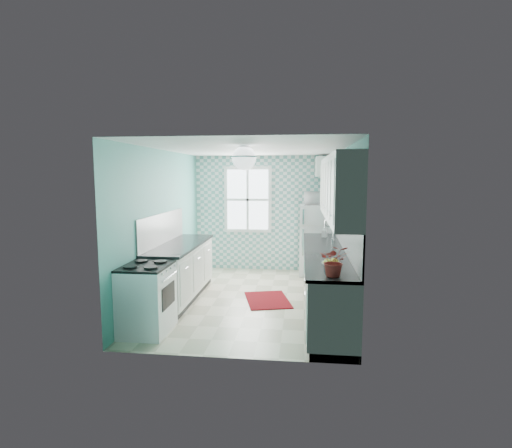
# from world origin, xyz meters

# --- Properties ---
(floor) EXTENTS (3.00, 4.40, 0.02)m
(floor) POSITION_xyz_m (0.00, 0.00, -0.01)
(floor) COLOR beige
(floor) RESTS_ON ground
(ceiling) EXTENTS (3.00, 4.40, 0.02)m
(ceiling) POSITION_xyz_m (0.00, 0.00, 2.51)
(ceiling) COLOR white
(ceiling) RESTS_ON wall_back
(wall_back) EXTENTS (3.00, 0.02, 2.50)m
(wall_back) POSITION_xyz_m (0.00, 2.21, 1.25)
(wall_back) COLOR #52A89D
(wall_back) RESTS_ON floor
(wall_front) EXTENTS (3.00, 0.02, 2.50)m
(wall_front) POSITION_xyz_m (0.00, -2.21, 1.25)
(wall_front) COLOR #52A89D
(wall_front) RESTS_ON floor
(wall_left) EXTENTS (0.02, 4.40, 2.50)m
(wall_left) POSITION_xyz_m (-1.51, 0.00, 1.25)
(wall_left) COLOR #52A89D
(wall_left) RESTS_ON floor
(wall_right) EXTENTS (0.02, 4.40, 2.50)m
(wall_right) POSITION_xyz_m (1.51, 0.00, 1.25)
(wall_right) COLOR #52A89D
(wall_right) RESTS_ON floor
(accent_wall) EXTENTS (3.00, 0.01, 2.50)m
(accent_wall) POSITION_xyz_m (0.00, 2.19, 1.25)
(accent_wall) COLOR #63A39E
(accent_wall) RESTS_ON wall_back
(window) EXTENTS (1.04, 0.05, 1.44)m
(window) POSITION_xyz_m (-0.35, 2.16, 1.55)
(window) COLOR white
(window) RESTS_ON wall_back
(backsplash_right) EXTENTS (0.02, 3.60, 0.51)m
(backsplash_right) POSITION_xyz_m (1.49, -0.40, 1.20)
(backsplash_right) COLOR white
(backsplash_right) RESTS_ON wall_right
(backsplash_left) EXTENTS (0.02, 2.15, 0.51)m
(backsplash_left) POSITION_xyz_m (-1.49, -0.07, 1.20)
(backsplash_left) COLOR white
(backsplash_left) RESTS_ON wall_left
(upper_cabinets_right) EXTENTS (0.33, 3.20, 0.90)m
(upper_cabinets_right) POSITION_xyz_m (1.33, -0.60, 1.90)
(upper_cabinets_right) COLOR white
(upper_cabinets_right) RESTS_ON wall_right
(upper_cabinet_fridge) EXTENTS (0.40, 0.74, 0.40)m
(upper_cabinet_fridge) POSITION_xyz_m (1.30, 1.83, 2.25)
(upper_cabinet_fridge) COLOR white
(upper_cabinet_fridge) RESTS_ON wall_right
(ceiling_light) EXTENTS (0.34, 0.34, 0.35)m
(ceiling_light) POSITION_xyz_m (0.00, -0.80, 2.32)
(ceiling_light) COLOR silver
(ceiling_light) RESTS_ON ceiling
(base_cabinets_right) EXTENTS (0.60, 3.60, 0.90)m
(base_cabinets_right) POSITION_xyz_m (1.20, -0.40, 0.45)
(base_cabinets_right) COLOR white
(base_cabinets_right) RESTS_ON floor
(countertop_right) EXTENTS (0.63, 3.60, 0.04)m
(countertop_right) POSITION_xyz_m (1.19, -0.40, 0.92)
(countertop_right) COLOR black
(countertop_right) RESTS_ON base_cabinets_right
(base_cabinets_left) EXTENTS (0.60, 2.15, 0.90)m
(base_cabinets_left) POSITION_xyz_m (-1.20, -0.07, 0.45)
(base_cabinets_left) COLOR white
(base_cabinets_left) RESTS_ON floor
(countertop_left) EXTENTS (0.63, 2.15, 0.04)m
(countertop_left) POSITION_xyz_m (-1.19, -0.07, 0.92)
(countertop_left) COLOR black
(countertop_left) RESTS_ON base_cabinets_left
(fridge) EXTENTS (0.64, 0.64, 1.48)m
(fridge) POSITION_xyz_m (1.11, 1.82, 0.74)
(fridge) COLOR silver
(fridge) RESTS_ON floor
(stove) EXTENTS (0.59, 0.74, 0.89)m
(stove) POSITION_xyz_m (-1.20, -1.55, 0.47)
(stove) COLOR silver
(stove) RESTS_ON floor
(sink) EXTENTS (0.46, 0.39, 0.53)m
(sink) POSITION_xyz_m (1.20, 0.44, 0.93)
(sink) COLOR silver
(sink) RESTS_ON countertop_right
(rug) EXTENTS (0.89, 1.10, 0.02)m
(rug) POSITION_xyz_m (0.28, -0.03, 0.01)
(rug) COLOR maroon
(rug) RESTS_ON floor
(dish_towel) EXTENTS (0.05, 0.21, 0.32)m
(dish_towel) POSITION_xyz_m (0.89, 0.72, 0.48)
(dish_towel) COLOR #4A9F84
(dish_towel) RESTS_ON base_cabinets_right
(fruit_bowl) EXTENTS (0.24, 0.24, 0.06)m
(fruit_bowl) POSITION_xyz_m (1.20, -1.53, 0.97)
(fruit_bowl) COLOR white
(fruit_bowl) RESTS_ON countertop_right
(potted_plant) EXTENTS (0.33, 0.29, 0.36)m
(potted_plant) POSITION_xyz_m (1.20, -2.00, 1.12)
(potted_plant) COLOR #AE2332
(potted_plant) RESTS_ON countertop_right
(soap_bottle) EXTENTS (0.11, 0.11, 0.20)m
(soap_bottle) POSITION_xyz_m (1.25, 0.91, 1.04)
(soap_bottle) COLOR #9BB6C6
(soap_bottle) RESTS_ON countertop_right
(microwave) EXTENTS (0.49, 0.35, 0.26)m
(microwave) POSITION_xyz_m (1.11, 1.82, 1.61)
(microwave) COLOR white
(microwave) RESTS_ON fridge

